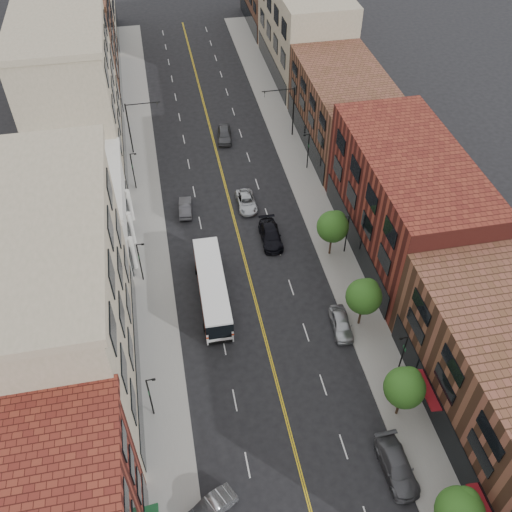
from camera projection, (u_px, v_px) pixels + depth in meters
ground at (302, 480)px, 44.62m from camera, size 220.00×220.00×0.00m
sidewalk_left at (147, 213)px, 67.71m from camera, size 4.00×110.00×0.15m
sidewalk_right at (309, 192)px, 70.50m from camera, size 4.00×110.00×0.15m
bldg_l_tanoffice at (59, 313)px, 45.07m from camera, size 10.00×22.00×18.00m
bldg_l_white at (79, 216)px, 61.19m from camera, size 10.00×14.00×8.00m
bldg_l_far_a at (73, 97)px, 69.60m from camera, size 10.00×20.00×18.00m
bldg_l_far_b at (79, 40)px, 84.67m from camera, size 10.00×20.00×15.00m
bldg_r_mid at (405, 203)px, 59.62m from camera, size 10.00×22.00×12.00m
bldg_r_far_a at (343, 110)px, 75.04m from camera, size 10.00×20.00×10.00m
bldg_r_far_b at (304, 30)px, 88.36m from camera, size 10.00×22.00×14.00m
tree_r_0 at (461, 510)px, 38.89m from camera, size 3.40×3.40×5.59m
tree_r_1 at (405, 386)px, 45.90m from camera, size 3.40×3.40×5.59m
tree_r_2 at (365, 295)px, 52.91m from camera, size 3.40×3.40×5.59m
tree_r_3 at (333, 225)px, 59.92m from camera, size 3.40×3.40×5.59m
lamp_l_1 at (150, 395)px, 46.63m from camera, size 0.81×0.55×5.05m
lamp_l_2 at (140, 260)px, 57.84m from camera, size 0.81×0.55×5.05m
lamp_l_3 at (133, 169)px, 69.06m from camera, size 0.81×0.55×5.05m
lamp_r_1 at (403, 352)px, 49.68m from camera, size 0.81×0.55×5.05m
lamp_r_2 at (347, 232)px, 60.89m from camera, size 0.81×0.55×5.05m
lamp_r_3 at (308, 149)px, 72.11m from camera, size 0.81×0.55×5.05m
signal_mast_left at (134, 122)px, 73.59m from camera, size 4.49×0.18×7.20m
signal_mast_right at (288, 106)px, 76.45m from camera, size 4.49×0.18×7.20m
city_bus at (212, 287)px, 56.83m from camera, size 3.05×11.94×3.06m
car_angle_b at (210, 508)px, 42.35m from camera, size 4.44×3.27×1.40m
car_parked_mid at (397, 467)px, 44.56m from camera, size 2.34×5.48×1.57m
car_parked_far at (341, 324)px, 54.79m from camera, size 2.14×4.57×1.51m
car_lane_behind at (185, 207)px, 67.46m from camera, size 1.81×4.25×1.36m
car_lane_a at (271, 235)px, 63.83m from camera, size 2.32×5.43×1.56m
car_lane_b at (246, 202)px, 68.26m from camera, size 2.22×4.76×1.32m
car_lane_c at (224, 134)px, 78.54m from camera, size 2.45×4.87×1.59m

